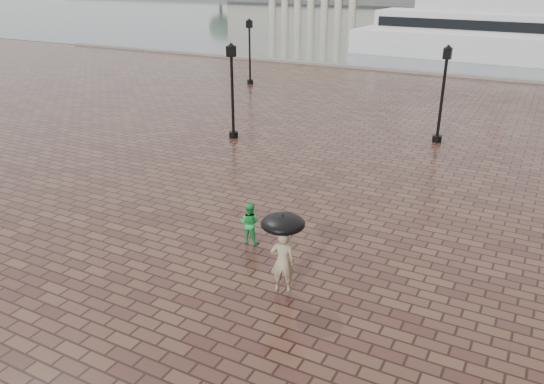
# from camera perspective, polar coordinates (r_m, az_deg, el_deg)

# --- Properties ---
(ground) EXTENTS (300.00, 300.00, 0.00)m
(ground) POSITION_cam_1_polar(r_m,az_deg,el_deg) (15.54, -4.71, -6.67)
(ground) COLOR #3B201B
(ground) RESTS_ON ground
(harbour_water) EXTENTS (240.00, 240.00, 0.00)m
(harbour_water) POSITION_cam_1_polar(r_m,az_deg,el_deg) (103.88, 24.79, 16.57)
(harbour_water) COLOR #4B535B
(harbour_water) RESTS_ON ground
(quay_edge) EXTENTS (80.00, 0.60, 0.30)m
(quay_edge) POSITION_cam_1_polar(r_m,az_deg,el_deg) (44.62, 18.28, 11.80)
(quay_edge) COLOR slate
(quay_edge) RESTS_ON ground
(street_lamps) EXTENTS (21.44, 14.44, 4.40)m
(street_lamps) POSITION_cam_1_polar(r_m,az_deg,el_deg) (30.64, 10.77, 12.42)
(street_lamps) COLOR black
(street_lamps) RESTS_ON ground
(adult_pedestrian) EXTENTS (0.72, 0.61, 1.69)m
(adult_pedestrian) POSITION_cam_1_polar(r_m,az_deg,el_deg) (13.44, 1.14, -7.49)
(adult_pedestrian) COLOR tan
(adult_pedestrian) RESTS_ON ground
(child_pedestrian) EXTENTS (0.68, 0.57, 1.28)m
(child_pedestrian) POSITION_cam_1_polar(r_m,az_deg,el_deg) (15.87, -2.43, -3.35)
(child_pedestrian) COLOR green
(child_pedestrian) RESTS_ON ground
(ferry_near) EXTENTS (23.65, 7.04, 7.66)m
(ferry_near) POSITION_cam_1_polar(r_m,az_deg,el_deg) (54.17, 21.43, 15.63)
(ferry_near) COLOR silver
(ferry_near) RESTS_ON ground
(umbrella) EXTENTS (1.10, 1.10, 1.14)m
(umbrella) POSITION_cam_1_polar(r_m,az_deg,el_deg) (12.94, 1.18, -3.42)
(umbrella) COLOR black
(umbrella) RESTS_ON ground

